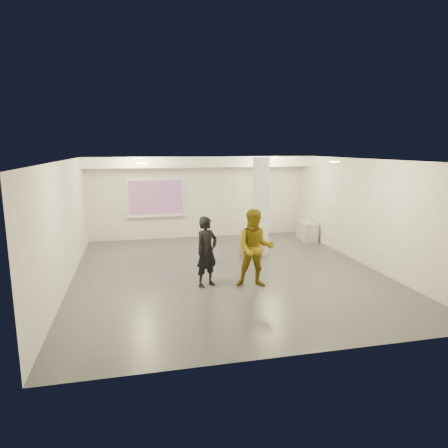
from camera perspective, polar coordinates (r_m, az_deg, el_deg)
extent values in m
cube|color=#3C3E43|center=(10.82, 0.47, -6.91)|extent=(8.00, 9.00, 0.01)
cube|color=white|center=(10.31, 0.50, 9.18)|extent=(8.00, 9.00, 0.01)
cube|color=silver|center=(14.83, -3.53, 3.87)|extent=(8.00, 0.01, 3.00)
cube|color=silver|center=(6.28, 10.05, -6.00)|extent=(8.00, 0.01, 3.00)
cube|color=silver|center=(10.31, -21.68, 0.02)|extent=(0.01, 9.00, 3.00)
cube|color=silver|center=(12.02, 19.39, 1.62)|extent=(0.01, 9.00, 3.00)
cube|color=white|center=(14.18, -3.23, 8.90)|extent=(8.00, 1.10, 0.36)
cylinder|color=#FFCE98|center=(12.53, -12.19, 9.15)|extent=(0.22, 0.22, 0.02)
cylinder|color=#FFCE98|center=(13.34, 7.33, 9.40)|extent=(0.22, 0.22, 0.02)
cylinder|color=#FFCE98|center=(8.53, -11.78, 8.47)|extent=(0.22, 0.22, 0.02)
cylinder|color=#FFCE98|center=(9.68, 15.56, 8.56)|extent=(0.22, 0.22, 0.02)
cylinder|color=white|center=(12.57, 5.26, 2.58)|extent=(0.52, 0.52, 3.00)
cube|color=silver|center=(14.61, -9.73, 3.82)|extent=(2.10, 0.06, 1.40)
cube|color=blue|center=(14.57, -9.71, 3.80)|extent=(1.90, 0.01, 1.20)
cube|color=silver|center=(14.65, -9.62, 1.08)|extent=(2.10, 0.08, 0.04)
cube|color=#A2A4A7|center=(14.83, 11.72, -0.91)|extent=(0.59, 1.19, 0.67)
cube|color=silver|center=(14.79, 11.78, 0.42)|extent=(0.34, 0.40, 0.02)
cube|color=#98704C|center=(12.44, 3.49, -3.09)|extent=(0.56, 0.14, 0.61)
cube|color=#98704C|center=(12.28, 4.63, -3.45)|extent=(0.54, 0.34, 0.55)
imported|color=black|center=(9.58, -2.49, -3.97)|extent=(0.74, 0.67, 1.71)
imported|color=#7C650F|center=(9.54, 4.48, -3.50)|extent=(1.06, 0.92, 1.88)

